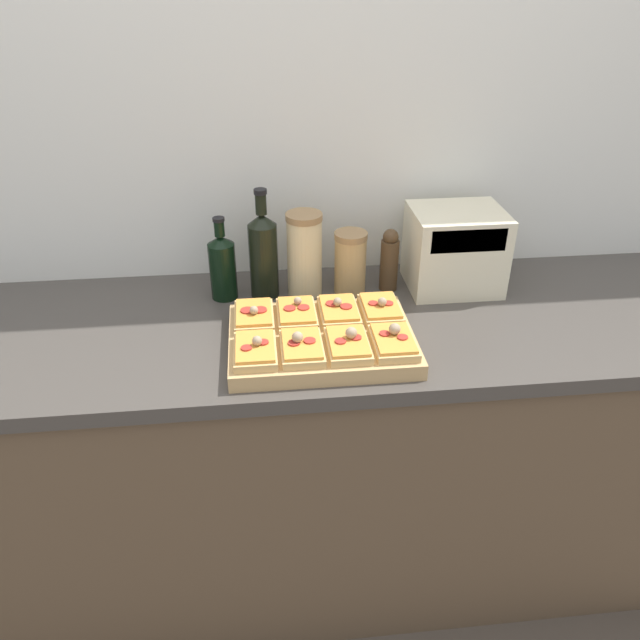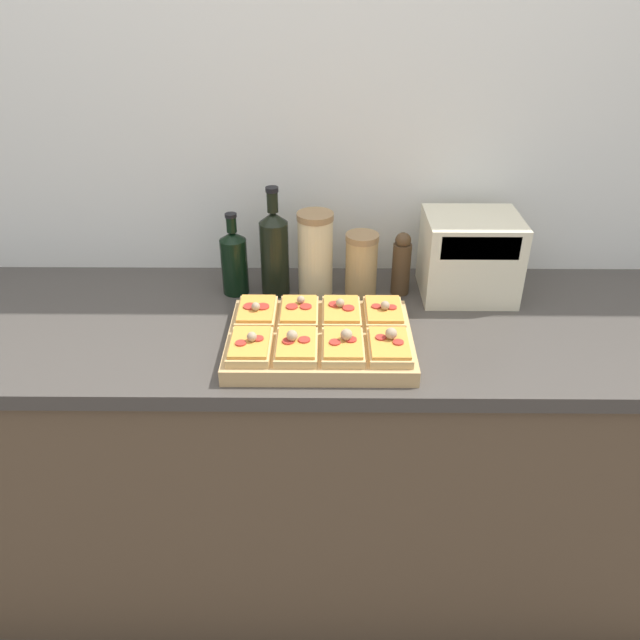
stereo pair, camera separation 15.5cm
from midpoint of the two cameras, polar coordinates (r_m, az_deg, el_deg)
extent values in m
cube|color=silver|center=(1.87, -5.37, 13.86)|extent=(6.00, 0.06, 2.50)
cube|color=brown|center=(1.96, -3.93, -12.54)|extent=(2.60, 0.64, 0.89)
cube|color=#423D38|center=(1.68, -4.48, -0.86)|extent=(2.63, 0.67, 0.04)
cube|color=tan|center=(1.55, -2.75, -1.93)|extent=(0.45, 0.34, 0.04)
cube|color=tan|center=(1.60, -8.82, 0.20)|extent=(0.10, 0.15, 0.02)
cube|color=orange|center=(1.60, -8.85, 0.63)|extent=(0.09, 0.14, 0.01)
cylinder|color=#AD2D23|center=(1.60, -9.47, 0.80)|extent=(0.03, 0.03, 0.00)
cylinder|color=#AD2D23|center=(1.59, -8.28, 0.84)|extent=(0.03, 0.03, 0.00)
sphere|color=tan|center=(1.58, -8.89, 0.81)|extent=(0.02, 0.02, 0.02)
cube|color=tan|center=(1.60, -4.92, 0.41)|extent=(0.10, 0.15, 0.02)
cube|color=orange|center=(1.59, -4.94, 0.85)|extent=(0.09, 0.14, 0.01)
cylinder|color=#AD2D23|center=(1.59, -5.59, 0.99)|extent=(0.03, 0.03, 0.00)
cylinder|color=#AD2D23|center=(1.59, -4.31, 1.07)|extent=(0.03, 0.03, 0.00)
sphere|color=tan|center=(1.61, -4.83, 1.68)|extent=(0.02, 0.02, 0.02)
cube|color=tan|center=(1.61, -1.02, 0.62)|extent=(0.10, 0.15, 0.02)
cube|color=orange|center=(1.60, -1.03, 1.06)|extent=(0.09, 0.14, 0.01)
cylinder|color=#AD2D23|center=(1.61, -1.71, 1.44)|extent=(0.03, 0.03, 0.00)
cylinder|color=#AD2D23|center=(1.59, -0.37, 1.17)|extent=(0.03, 0.03, 0.00)
sphere|color=tan|center=(1.59, -1.17, 1.60)|extent=(0.02, 0.02, 0.02)
cube|color=tan|center=(1.62, 2.83, 0.83)|extent=(0.10, 0.15, 0.02)
cube|color=orange|center=(1.61, 2.84, 1.26)|extent=(0.09, 0.14, 0.01)
cylinder|color=#AD2D23|center=(1.61, 2.14, 1.47)|extent=(0.02, 0.02, 0.00)
cylinder|color=#AD2D23|center=(1.61, 3.55, 1.46)|extent=(0.02, 0.02, 0.00)
sphere|color=tan|center=(1.59, 2.95, 1.60)|extent=(0.02, 0.02, 0.02)
cube|color=tan|center=(1.47, -8.97, -2.95)|extent=(0.10, 0.15, 0.02)
cube|color=orange|center=(1.46, -9.01, -2.50)|extent=(0.09, 0.14, 0.01)
cylinder|color=#AD2D23|center=(1.45, -9.82, -2.63)|extent=(0.03, 0.03, 0.00)
cylinder|color=#AD2D23|center=(1.46, -8.26, -2.11)|extent=(0.03, 0.03, 0.00)
sphere|color=tan|center=(1.45, -8.84, -1.98)|extent=(0.02, 0.02, 0.02)
cube|color=tan|center=(1.46, -4.70, -2.73)|extent=(0.10, 0.15, 0.02)
cube|color=orange|center=(1.46, -4.73, -2.27)|extent=(0.09, 0.14, 0.01)
cylinder|color=#AD2D23|center=(1.45, -5.46, -2.19)|extent=(0.03, 0.03, 0.00)
cylinder|color=#AD2D23|center=(1.45, -4.01, -1.99)|extent=(0.03, 0.03, 0.00)
sphere|color=tan|center=(1.45, -5.15, -1.67)|extent=(0.03, 0.03, 0.03)
cube|color=tan|center=(1.47, -0.45, -2.48)|extent=(0.10, 0.15, 0.02)
cube|color=orange|center=(1.46, -0.45, -2.02)|extent=(0.09, 0.14, 0.01)
cylinder|color=#AD2D23|center=(1.45, -1.17, -2.04)|extent=(0.03, 0.03, 0.00)
cylinder|color=#AD2D23|center=(1.46, 0.28, -1.70)|extent=(0.03, 0.03, 0.00)
sphere|color=tan|center=(1.46, -0.16, -1.27)|extent=(0.03, 0.03, 0.03)
cube|color=tan|center=(1.48, 3.76, -2.23)|extent=(0.10, 0.15, 0.02)
cube|color=orange|center=(1.47, 3.78, -1.77)|extent=(0.09, 0.14, 0.01)
cylinder|color=#AD2D23|center=(1.48, 2.95, -1.33)|extent=(0.03, 0.03, 0.00)
cylinder|color=#AD2D23|center=(1.47, 4.58, -1.68)|extent=(0.03, 0.03, 0.00)
sphere|color=tan|center=(1.48, 3.87, -0.91)|extent=(0.03, 0.03, 0.03)
cylinder|color=black|center=(1.78, -11.35, 4.35)|extent=(0.08, 0.08, 0.16)
cone|color=black|center=(1.74, -11.66, 7.11)|extent=(0.08, 0.08, 0.02)
cylinder|color=black|center=(1.73, -11.78, 8.13)|extent=(0.03, 0.03, 0.04)
cylinder|color=black|center=(1.72, -11.87, 8.94)|extent=(0.03, 0.03, 0.01)
cylinder|color=black|center=(1.76, -7.70, 5.31)|extent=(0.08, 0.08, 0.21)
cone|color=black|center=(1.72, -7.98, 9.02)|extent=(0.08, 0.08, 0.03)
cylinder|color=black|center=(1.70, -8.09, 10.40)|extent=(0.03, 0.03, 0.06)
cylinder|color=black|center=(1.69, -8.17, 11.50)|extent=(0.04, 0.04, 0.01)
cylinder|color=beige|center=(1.76, -3.96, 5.67)|extent=(0.10, 0.10, 0.22)
cylinder|color=#937047|center=(1.71, -4.11, 9.35)|extent=(0.10, 0.10, 0.02)
cylinder|color=tan|center=(1.78, 0.28, 4.98)|extent=(0.09, 0.09, 0.16)
cylinder|color=#937047|center=(1.75, 0.29, 7.66)|extent=(0.09, 0.09, 0.02)
cylinder|color=#47331E|center=(1.80, 3.88, 4.97)|extent=(0.05, 0.05, 0.15)
sphere|color=#47331E|center=(1.77, 3.98, 7.54)|extent=(0.04, 0.04, 0.04)
cube|color=beige|center=(1.83, 9.83, 6.33)|extent=(0.26, 0.22, 0.23)
cube|color=black|center=(1.71, 10.93, 7.08)|extent=(0.21, 0.01, 0.06)
cube|color=black|center=(1.86, 14.09, 6.75)|extent=(0.02, 0.02, 0.02)
camera|label=1|loc=(0.08, -92.86, -1.69)|focal=35.00mm
camera|label=2|loc=(0.08, 87.14, 1.69)|focal=35.00mm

